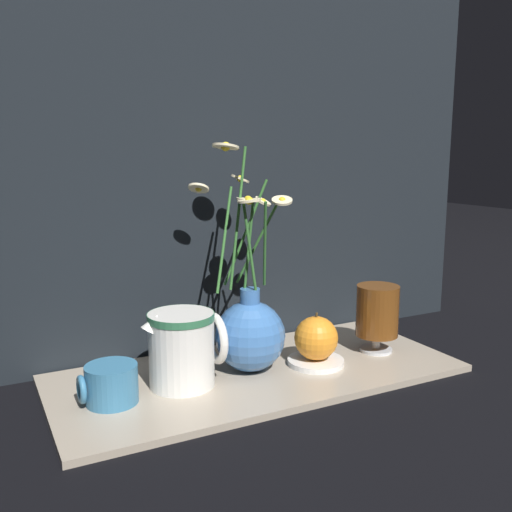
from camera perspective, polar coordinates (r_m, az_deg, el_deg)
The scene contains 9 objects.
ground_plane at distance 1.06m, azimuth 0.16°, elevation -11.95°, with size 6.00×6.00×0.00m, color black.
shelf at distance 1.06m, azimuth 0.16°, elevation -11.65°, with size 0.73×0.32×0.01m.
backdrop_wall at distance 1.15m, azimuth -4.09°, elevation 17.66°, with size 1.23×0.02×1.10m.
vase_with_flowers at distance 1.04m, azimuth -0.63°, elevation -7.39°, with size 0.17×0.16×0.41m.
yellow_mug at distance 0.95m, azimuth -14.36°, elevation -12.31°, with size 0.09×0.08×0.06m.
ceramic_pitcher at distance 0.98m, azimuth -7.33°, elevation -8.85°, with size 0.14×0.11×0.14m.
tea_glass at distance 1.15m, azimuth 12.03°, elevation -5.52°, with size 0.08×0.08×0.13m.
saucer_plate at distance 1.09m, azimuth 5.99°, elevation -10.45°, with size 0.11×0.11×0.01m.
orange_fruit at distance 1.08m, azimuth 6.03°, elevation -8.17°, with size 0.08×0.08×0.09m.
Camera 1 is at (-0.45, -0.87, 0.41)m, focal length 40.00 mm.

